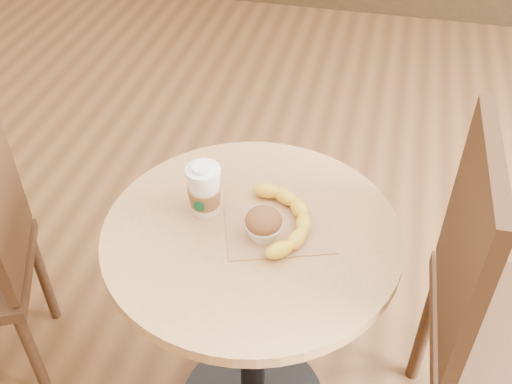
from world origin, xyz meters
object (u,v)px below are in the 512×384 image
coffee_cup (204,191)px  muffin (264,224)px  chair_right (503,318)px  cafe_table (252,294)px  banana (281,220)px

coffee_cup → muffin: bearing=-18.1°
chair_right → coffee_cup: size_ratio=7.65×
coffee_cup → muffin: (0.15, -0.06, -0.02)m
cafe_table → muffin: (0.03, -0.02, 0.26)m
chair_right → banana: bearing=89.8°
chair_right → muffin: size_ratio=12.14×
chair_right → banana: 0.57m
coffee_cup → banana: coffee_cup is taller
chair_right → muffin: (-0.57, -0.05, 0.23)m
coffee_cup → muffin: coffee_cup is taller
muffin → banana: muffin is taller
banana → muffin: bearing=-140.9°
chair_right → muffin: bearing=94.0°
muffin → banana: 0.06m
coffee_cup → banana: size_ratio=0.53×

